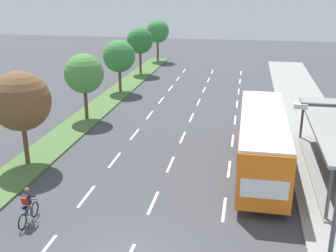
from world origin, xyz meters
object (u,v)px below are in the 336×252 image
Objects in this scene: median_tree_third at (84,74)px; median_tree_fourth at (119,56)px; cyclist at (28,207)px; median_tree_fifth at (140,41)px; median_tree_second at (21,101)px; median_tree_farthest at (158,31)px; bus at (262,137)px; streetlight at (335,179)px.

median_tree_fourth is at bearing 89.68° from median_tree_third.
median_tree_fifth is at bearing 95.52° from cyclist.
median_tree_second is 1.09× the size of median_tree_fourth.
cyclist is 24.20m from median_tree_fourth.
median_tree_third is at bearing -89.47° from median_tree_fifth.
median_tree_second is 1.00× the size of median_tree_farthest.
bus is at bearing 7.27° from median_tree_second.
median_tree_farthest reaches higher than median_tree_fifth.
bus is at bearing 103.88° from streetlight.
median_tree_fourth is at bearing -88.63° from median_tree_fifth.
bus is 9.22m from streetlight.
median_tree_second is 0.85× the size of streetlight.
median_tree_fourth is (-2.96, 23.86, 2.82)m from cyclist.
cyclist is 42.03m from median_tree_farthest.
median_tree_farthest is (0.01, 26.90, 0.39)m from median_tree_third.
median_tree_third is at bearing -90.32° from median_tree_fourth.
streetlight is at bearing -70.08° from median_tree_farthest.
streetlight is (15.72, -33.93, -0.09)m from median_tree_fifth.
cyclist is 12.98m from streetlight.
median_tree_farthest is (0.27, 35.87, 0.18)m from median_tree_second.
median_tree_second reaches higher than bus.
median_tree_second is 17.94m from median_tree_fourth.
median_tree_fourth reaches higher than bus.
median_tree_farthest is at bearing 90.12° from median_tree_fourth.
median_tree_fourth is 0.78× the size of streetlight.
median_tree_fifth is 37.40m from streetlight.
median_tree_second reaches higher than median_tree_fifth.
streetlight is (12.55, -1.11, 3.10)m from cyclist.
median_tree_fourth is (-13.34, 16.19, 1.54)m from bus.
median_tree_farthest is (-2.99, 41.79, 3.32)m from cyclist.
streetlight is at bearing -23.98° from median_tree_second.
median_tree_second is at bearing 156.02° from streetlight.
median_tree_fourth is (0.05, 8.97, -0.11)m from median_tree_third.
cyclist is at bearing -85.90° from median_tree_farthest.
median_tree_farthest is at bearing 88.87° from median_tree_fifth.
median_tree_third reaches higher than bus.
median_tree_fourth is 17.94m from median_tree_farthest.
median_tree_farthest is (-0.04, 17.93, 0.50)m from median_tree_fourth.
cyclist is 0.28× the size of streetlight.
bus is 2.20× the size of median_tree_third.
median_tree_fourth is 8.98m from median_tree_fifth.
median_tree_second is 1.03× the size of median_tree_fifth.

